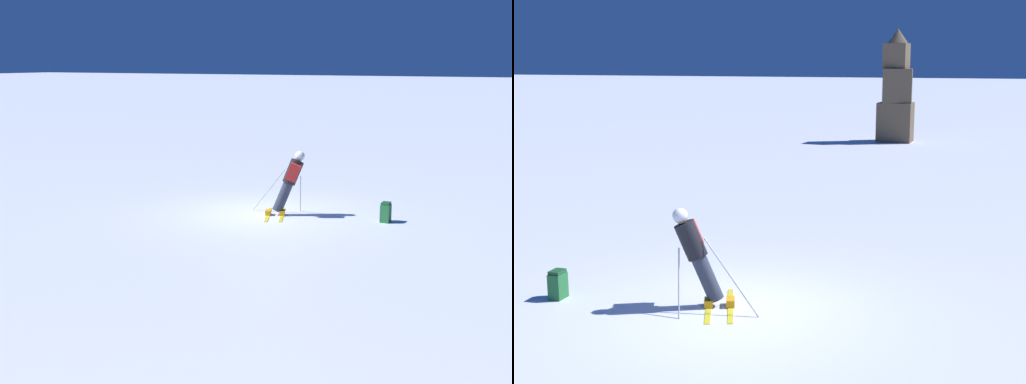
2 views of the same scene
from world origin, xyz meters
TOP-DOWN VIEW (x-y plane):
  - ground_plane at (0.00, 0.00)m, footprint 300.00×300.00m
  - skier at (-0.67, -0.11)m, footprint 1.57×1.71m
  - rock_pillar at (-1.60, 25.01)m, footprint 1.67×1.47m
  - spare_backpack at (-3.08, -0.54)m, footprint 0.24×0.31m

SIDE VIEW (x-z plane):
  - ground_plane at x=0.00m, z-range 0.00..0.00m
  - spare_backpack at x=-3.08m, z-range -0.01..0.49m
  - skier at x=-0.67m, z-range 0.07..1.79m
  - rock_pillar at x=-1.60m, z-range -0.45..5.07m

